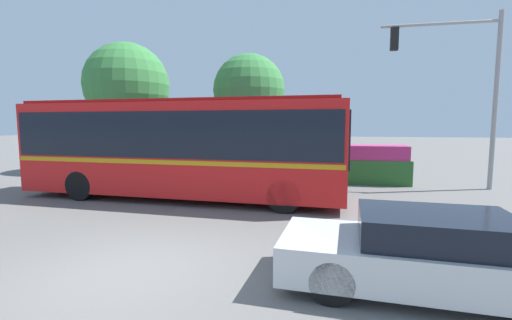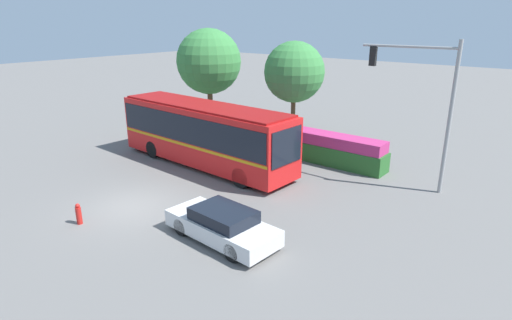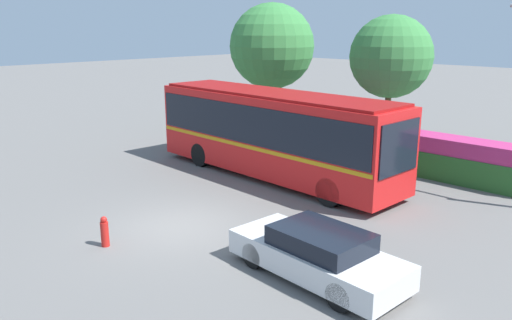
{
  "view_description": "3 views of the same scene",
  "coord_description": "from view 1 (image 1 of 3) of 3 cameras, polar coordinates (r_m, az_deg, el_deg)",
  "views": [
    {
      "loc": [
        3.34,
        -5.23,
        2.57
      ],
      "look_at": [
        1.13,
        5.53,
        1.43
      ],
      "focal_mm": 24.1,
      "sensor_mm": 36.0,
      "label": 1
    },
    {
      "loc": [
        14.43,
        -9.63,
        7.65
      ],
      "look_at": [
        3.38,
        4.15,
        1.74
      ],
      "focal_mm": 29.58,
      "sensor_mm": 36.0,
      "label": 2
    },
    {
      "loc": [
        11.54,
        -8.7,
        5.82
      ],
      "look_at": [
        -1.1,
        4.4,
        1.02
      ],
      "focal_mm": 35.68,
      "sensor_mm": 36.0,
      "label": 3
    }
  ],
  "objects": [
    {
      "name": "ground_plane",
      "position": [
        6.71,
        -20.24,
        -16.94
      ],
      "size": [
        140.0,
        140.0,
        0.0
      ],
      "primitive_type": "plane",
      "color": "slate"
    },
    {
      "name": "city_bus",
      "position": [
        12.1,
        -12.23,
        2.71
      ],
      "size": [
        11.23,
        3.05,
        3.38
      ],
      "rotation": [
        0.0,
        0.0,
        -0.04
      ],
      "color": "red",
      "rests_on": "ground"
    },
    {
      "name": "sedan_foreground",
      "position": [
        6.06,
        26.63,
        -13.73
      ],
      "size": [
        4.52,
        2.04,
        1.23
      ],
      "rotation": [
        0.0,
        0.0,
        3.08
      ],
      "color": "silver",
      "rests_on": "ground"
    },
    {
      "name": "traffic_light_pole",
      "position": [
        16.09,
        31.6,
        11.73
      ],
      "size": [
        4.43,
        0.24,
        6.87
      ],
      "rotation": [
        0.0,
        0.0,
        3.14
      ],
      "color": "gray",
      "rests_on": "ground"
    },
    {
      "name": "flowering_hedge",
      "position": [
        15.82,
        4.42,
        -0.45
      ],
      "size": [
        10.94,
        1.33,
        1.66
      ],
      "color": "#286028",
      "rests_on": "ground"
    },
    {
      "name": "street_tree_left",
      "position": [
        20.99,
        -20.62,
        11.5
      ],
      "size": [
        4.67,
        4.67,
        7.09
      ],
      "color": "brown",
      "rests_on": "ground"
    },
    {
      "name": "street_tree_centre",
      "position": [
        19.16,
        -1.16,
        11.45
      ],
      "size": [
        3.92,
        3.92,
        6.38
      ],
      "color": "brown",
      "rests_on": "ground"
    }
  ]
}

